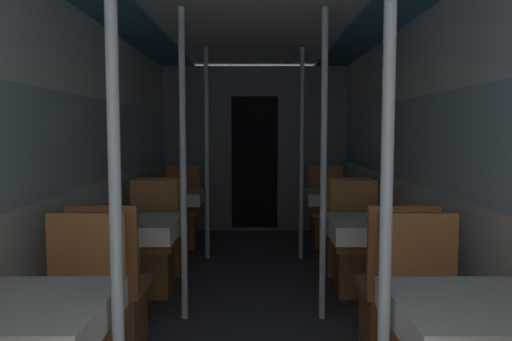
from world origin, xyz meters
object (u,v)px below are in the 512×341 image
(chair_left_far_1, at_px, (153,259))
(support_pole_right_0, at_px, (388,200))
(chair_right_far_1, at_px, (358,260))
(chair_right_far_2, at_px, (329,222))
(dining_table_left_0, at_px, (24,326))
(dining_table_left_2, at_px, (175,200))
(chair_right_near_2, at_px, (346,244))
(dining_table_right_0, at_px, (481,327))
(support_pole_right_1, at_px, (325,166))
(dining_table_right_2, at_px, (337,200))
(support_pole_right_2, at_px, (303,155))
(support_pole_left_1, at_px, (185,166))
(chair_left_far_2, at_px, (183,222))
(chair_right_near_1, at_px, (395,308))
(support_pole_left_0, at_px, (117,200))
(dining_table_right_1, at_px, (375,233))
(chair_left_near_1, at_px, (113,308))
(chair_left_near_2, at_px, (165,244))
(dining_table_left_1, at_px, (135,233))
(support_pole_left_2, at_px, (208,155))

(chair_left_far_1, xyz_separation_m, support_pole_right_0, (1.40, -2.35, 0.85))
(chair_right_far_1, distance_m, chair_right_far_2, 1.76)
(chair_right_far_2, bearing_deg, dining_table_left_0, 66.67)
(dining_table_left_2, bearing_deg, chair_right_near_2, -18.32)
(dining_table_left_0, distance_m, dining_table_right_0, 1.77)
(support_pole_right_1, height_order, dining_table_right_2, support_pole_right_1)
(support_pole_right_1, relative_size, support_pole_right_2, 1.00)
(support_pole_left_1, height_order, chair_right_far_1, support_pole_left_1)
(chair_right_far_2, bearing_deg, chair_left_far_2, 0.00)
(support_pole_right_0, relative_size, chair_right_near_1, 2.36)
(support_pole_left_0, relative_size, support_pole_left_1, 1.00)
(chair_left_far_2, height_order, dining_table_right_1, chair_left_far_2)
(chair_left_near_1, bearing_deg, support_pole_right_1, 22.74)
(chair_right_far_1, height_order, support_pole_right_2, support_pole_right_2)
(chair_left_near_2, bearing_deg, support_pole_right_2, 22.74)
(chair_left_far_2, distance_m, support_pole_right_0, 4.42)
(dining_table_left_2, height_order, dining_table_right_0, same)
(dining_table_left_0, relative_size, dining_table_left_1, 1.00)
(support_pole_right_1, xyz_separation_m, chair_right_far_2, (0.37, 2.35, -0.85))
(dining_table_left_2, bearing_deg, chair_left_near_2, -90.00)
(dining_table_right_0, bearing_deg, chair_right_far_2, 90.00)
(chair_left_near_2, xyz_separation_m, chair_left_far_2, (0.00, 1.17, 0.00))
(dining_table_left_2, distance_m, support_pole_left_2, 0.62)
(chair_left_near_1, height_order, dining_table_right_2, chair_left_near_1)
(chair_left_far_2, xyz_separation_m, chair_right_near_2, (1.77, -1.17, 0.00))
(chair_right_far_2, bearing_deg, chair_left_near_1, 58.88)
(chair_right_near_2, xyz_separation_m, support_pole_right_2, (-0.37, 0.59, 0.85))
(chair_left_near_2, bearing_deg, dining_table_right_2, 18.32)
(chair_left_near_1, bearing_deg, dining_table_right_0, -33.53)
(chair_left_far_2, bearing_deg, support_pole_left_1, 99.00)
(chair_left_far_1, bearing_deg, dining_table_left_2, -90.00)
(dining_table_left_0, bearing_deg, support_pole_right_0, 0.00)
(dining_table_left_0, relative_size, chair_right_far_2, 0.77)
(dining_table_left_0, xyz_separation_m, chair_left_far_1, (0.00, 2.35, -0.35))
(dining_table_left_1, height_order, chair_right_near_1, chair_right_near_1)
(chair_left_near_2, bearing_deg, chair_left_near_1, -90.00)
(support_pole_left_1, height_order, dining_table_left_2, support_pole_left_1)
(dining_table_left_1, bearing_deg, support_pole_left_0, -78.08)
(dining_table_left_1, distance_m, chair_left_far_2, 2.37)
(chair_right_near_2, bearing_deg, dining_table_left_2, 161.68)
(chair_right_near_1, bearing_deg, dining_table_left_2, 127.04)
(chair_left_near_2, xyz_separation_m, dining_table_right_2, (1.77, 0.59, 0.35))
(chair_left_far_2, xyz_separation_m, support_pole_left_2, (0.37, -0.59, 0.85))
(support_pole_right_1, height_order, chair_right_far_2, support_pole_right_1)
(chair_left_near_2, xyz_separation_m, support_pole_right_2, (1.40, 0.59, 0.85))
(chair_right_far_1, xyz_separation_m, support_pole_right_1, (-0.37, -0.59, 0.85))
(chair_left_near_2, relative_size, chair_right_far_1, 1.00)
(chair_right_far_1, bearing_deg, dining_table_right_2, -90.00)
(chair_left_near_1, bearing_deg, support_pole_left_0, -72.43)
(chair_right_near_2, bearing_deg, dining_table_left_1, -146.47)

